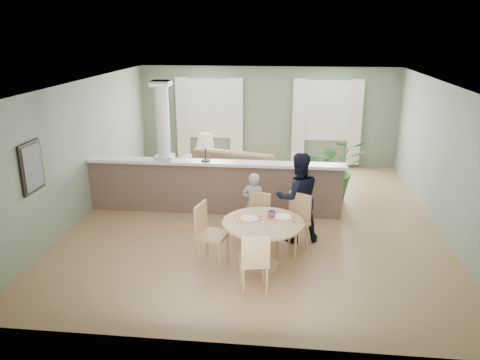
# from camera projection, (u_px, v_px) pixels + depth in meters

# --- Properties ---
(ground) EXTENTS (8.00, 8.00, 0.00)m
(ground) POSITION_uv_depth(u_px,v_px,m) (256.00, 218.00, 9.48)
(ground) COLOR tan
(ground) RESTS_ON ground
(room_shell) EXTENTS (7.02, 8.02, 2.71)m
(room_shell) POSITION_uv_depth(u_px,v_px,m) (258.00, 124.00, 9.52)
(room_shell) COLOR gray
(room_shell) RESTS_ON ground
(pony_wall) EXTENTS (5.32, 0.38, 2.70)m
(pony_wall) POSITION_uv_depth(u_px,v_px,m) (209.00, 180.00, 9.55)
(pony_wall) COLOR brown
(pony_wall) RESTS_ON ground
(sofa) EXTENTS (2.91, 1.78, 0.79)m
(sofa) POSITION_uv_depth(u_px,v_px,m) (226.00, 171.00, 11.26)
(sofa) COLOR olive
(sofa) RESTS_ON ground
(houseplant) EXTENTS (1.43, 1.29, 1.42)m
(houseplant) POSITION_uv_depth(u_px,v_px,m) (335.00, 168.00, 10.34)
(houseplant) COLOR #356A2A
(houseplant) RESTS_ON ground
(dining_table) EXTENTS (1.29, 1.29, 0.88)m
(dining_table) POSITION_uv_depth(u_px,v_px,m) (263.00, 231.00, 7.38)
(dining_table) COLOR tan
(dining_table) RESTS_ON ground
(chair_far_boy) EXTENTS (0.52, 0.52, 0.92)m
(chair_far_boy) POSITION_uv_depth(u_px,v_px,m) (258.00, 216.00, 8.24)
(chair_far_boy) COLOR tan
(chair_far_boy) RESTS_ON ground
(chair_far_man) EXTENTS (0.62, 0.62, 0.99)m
(chair_far_man) POSITION_uv_depth(u_px,v_px,m) (296.00, 220.00, 7.98)
(chair_far_man) COLOR tan
(chair_far_man) RESTS_ON ground
(chair_near) EXTENTS (0.50, 0.50, 0.93)m
(chair_near) POSITION_uv_depth(u_px,v_px,m) (254.00, 259.00, 6.69)
(chair_near) COLOR tan
(chair_near) RESTS_ON ground
(chair_side) EXTENTS (0.54, 0.54, 1.00)m
(chair_side) POSITION_uv_depth(u_px,v_px,m) (208.00, 231.00, 7.55)
(chair_side) COLOR tan
(chair_side) RESTS_ON ground
(child_person) EXTENTS (0.48, 0.35, 1.20)m
(child_person) POSITION_uv_depth(u_px,v_px,m) (254.00, 204.00, 8.53)
(child_person) COLOR gray
(child_person) RESTS_ON ground
(man_person) EXTENTS (0.92, 0.80, 1.63)m
(man_person) POSITION_uv_depth(u_px,v_px,m) (298.00, 197.00, 8.26)
(man_person) COLOR black
(man_person) RESTS_ON ground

